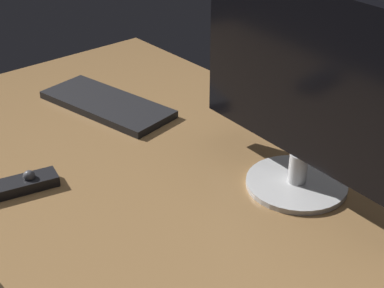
% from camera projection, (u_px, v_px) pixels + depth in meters
% --- Properties ---
extents(desk, '(1.40, 0.84, 0.02)m').
position_uv_depth(desk, '(166.00, 170.00, 1.24)').
color(desk, olive).
rests_on(desk, ground).
extents(monitor, '(0.53, 0.20, 0.40)m').
position_uv_depth(monitor, '(307.00, 88.00, 1.07)').
color(monitor, silver).
rests_on(monitor, desk).
extents(keyboard, '(0.37, 0.21, 0.02)m').
position_uv_depth(keyboard, '(107.00, 104.00, 1.48)').
color(keyboard, black).
rests_on(keyboard, desk).
extents(media_remote, '(0.08, 0.16, 0.04)m').
position_uv_depth(media_remote, '(19.00, 185.00, 1.15)').
color(media_remote, black).
rests_on(media_remote, desk).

